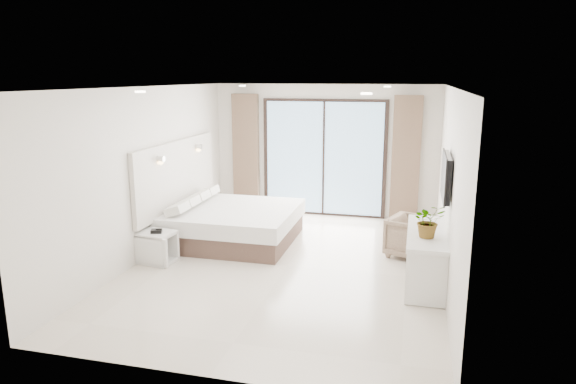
{
  "coord_description": "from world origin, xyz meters",
  "views": [
    {
      "loc": [
        1.83,
        -7.23,
        2.86
      ],
      "look_at": [
        -0.09,
        0.4,
        1.07
      ],
      "focal_mm": 32.0,
      "sensor_mm": 36.0,
      "label": 1
    }
  ],
  "objects_px": {
    "nightstand": "(157,247)",
    "console_desk": "(426,245)",
    "bed": "(233,224)",
    "armchair": "(412,235)"
  },
  "relations": [
    {
      "from": "bed",
      "to": "nightstand",
      "type": "xyz_separation_m",
      "value": [
        -0.78,
        -1.29,
        -0.07
      ]
    },
    {
      "from": "bed",
      "to": "console_desk",
      "type": "relative_size",
      "value": 1.27
    },
    {
      "from": "bed",
      "to": "armchair",
      "type": "xyz_separation_m",
      "value": [
        3.09,
        -0.05,
        0.05
      ]
    },
    {
      "from": "bed",
      "to": "nightstand",
      "type": "height_order",
      "value": "bed"
    },
    {
      "from": "console_desk",
      "to": "armchair",
      "type": "height_order",
      "value": "console_desk"
    },
    {
      "from": "nightstand",
      "to": "console_desk",
      "type": "xyz_separation_m",
      "value": [
        4.06,
        0.14,
        0.32
      ]
    },
    {
      "from": "nightstand",
      "to": "armchair",
      "type": "distance_m",
      "value": 4.07
    },
    {
      "from": "armchair",
      "to": "console_desk",
      "type": "bearing_deg",
      "value": -150.37
    },
    {
      "from": "bed",
      "to": "nightstand",
      "type": "distance_m",
      "value": 1.51
    },
    {
      "from": "console_desk",
      "to": "bed",
      "type": "bearing_deg",
      "value": 160.63
    }
  ]
}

